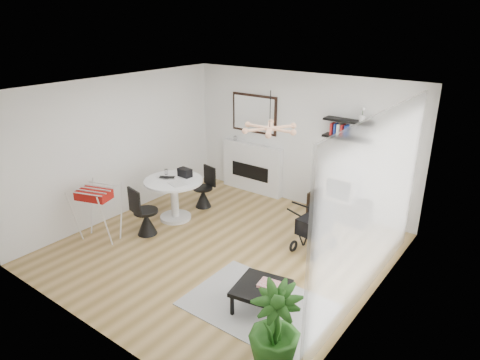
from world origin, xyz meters
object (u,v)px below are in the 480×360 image
Objects in this scene: dining_table at (174,193)px; stroller at (316,226)px; fireplace at (252,162)px; drying_rack at (98,212)px; tv_console at (339,208)px; crt_tv at (343,186)px; potted_plant at (275,327)px; coffee_table at (261,289)px.

stroller is (2.70, 0.62, -0.12)m from dining_table.
drying_rack is (-0.85, -3.42, -0.17)m from fireplace.
tv_console is 1.23× the size of stroller.
dining_table is 1.16× the size of stroller.
dining_table is 2.77m from stroller.
tv_console is 2.12× the size of crt_tv.
drying_rack is at bearing -103.87° from fireplace.
tv_console is 4.06m from potted_plant.
stroller is (0.12, -1.30, -0.27)m from crt_tv.
stroller is at bearing -82.14° from tv_console.
crt_tv reaches higher than coffee_table.
dining_table is 1.42× the size of coffee_table.
crt_tv is 3.21m from dining_table.
coffee_table is (0.17, -1.89, -0.09)m from stroller.
fireplace reaches higher than crt_tv.
coffee_table is at bearing -16.32° from drying_rack.
tv_console is 1.13× the size of potted_plant.
fireplace is 2.09m from dining_table.
tv_console is at bearing 104.56° from potted_plant.
fireplace is at bearing 128.03° from potted_plant.
coffee_table is (0.35, -3.19, 0.10)m from tv_console.
stroller is 2.75m from potted_plant.
dining_table is at bearing -142.79° from tv_console.
crt_tv is at bearing -3.36° from tv_console.
dining_table is (-2.52, -1.92, 0.31)m from tv_console.
potted_plant is at bearing -29.52° from dining_table.
dining_table is at bearing 52.80° from drying_rack.
crt_tv is at bearing 95.29° from coffee_table.
dining_table is (-0.37, -2.06, -0.15)m from fireplace.
drying_rack reaches higher than coffee_table.
drying_rack is at bearing -109.34° from dining_table.
fireplace reaches higher than dining_table.
crt_tv reaches higher than dining_table.
drying_rack is (-3.06, -3.28, -0.17)m from crt_tv.
potted_plant reaches higher than tv_console.
potted_plant is (3.54, -2.00, -0.01)m from dining_table.
tv_console is 3.21m from coffee_table.
crt_tv is 0.53× the size of potted_plant.
potted_plant is at bearing -75.44° from tv_console.
fireplace is 3.53m from drying_rack.
coffee_table is (0.30, -3.19, -0.37)m from crt_tv.
crt_tv is (0.06, -0.00, 0.46)m from tv_console.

